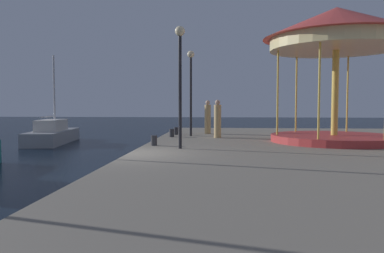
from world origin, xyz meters
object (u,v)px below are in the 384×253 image
Objects in this scene: bollard_north at (176,131)px; person_mid_promenade at (218,120)px; sailboat_grey at (52,134)px; bollard_center at (172,133)px; bollard_south at (154,140)px; lamp_post_near_edge at (180,65)px; carousel at (336,41)px; person_near_carousel at (208,118)px; lamp_post_mid_promenade at (191,78)px.

person_mid_promenade is at bearing -37.19° from bollard_north.
sailboat_grey is at bearing 161.26° from bollard_north.
sailboat_grey is 8.55m from bollard_north.
bollard_north is (0.05, 1.36, 0.00)m from bollard_center.
sailboat_grey is 11.27m from bollard_south.
lamp_post_near_edge reaches higher than bollard_center.
carousel is (15.28, -6.09, 4.48)m from sailboat_grey.
carousel is 8.91m from bollard_north.
carousel is 1.39× the size of lamp_post_near_edge.
bollard_south is at bearing -123.76° from person_mid_promenade.
lamp_post_near_edge is (8.98, -8.95, 3.23)m from sailboat_grey.
carousel is 3.32× the size of person_near_carousel.
carousel is at bearing -15.31° from bollard_center.
bollard_center is (-7.25, 1.98, -4.05)m from carousel.
lamp_post_near_edge is 7.36m from person_near_carousel.
lamp_post_mid_promenade is at bearing 76.77° from bollard_south.
bollard_center is at bearing -27.07° from sailboat_grey.
bollard_south is at bearing -165.06° from carousel.
lamp_post_mid_promenade is 2.66m from person_mid_promenade.
person_near_carousel is at bearing -11.33° from sailboat_grey.
person_near_carousel is at bearing 72.90° from bollard_south.
lamp_post_mid_promenade is at bearing -117.60° from person_near_carousel.
bollard_south is (-7.42, -1.98, -4.05)m from carousel.
bollard_south is 1.00× the size of bollard_center.
lamp_post_mid_promenade is 2.97m from bollard_north.
carousel reaches higher than person_near_carousel.
bollard_north is (-0.85, 0.75, -2.75)m from lamp_post_mid_promenade.
bollard_north is at bearing 142.81° from person_mid_promenade.
sailboat_grey reaches higher than bollard_north.
person_near_carousel is at bearing 102.70° from person_mid_promenade.
lamp_post_near_edge is at bearing -106.22° from person_mid_promenade.
bollard_south is at bearing 141.68° from lamp_post_near_edge.
person_near_carousel is at bearing 62.40° from lamp_post_mid_promenade.
person_mid_promenade is (2.21, -1.68, 0.66)m from bollard_north.
bollard_center is at bearing -146.02° from lamp_post_mid_promenade.
lamp_post_near_edge is 2.40× the size of person_mid_promenade.
person_mid_promenade is at bearing -23.24° from sailboat_grey.
bollard_north is 1.95m from person_near_carousel.
person_mid_promenade is (10.29, -4.42, 1.09)m from sailboat_grey.
lamp_post_near_edge is 3.14m from bollard_south.
bollard_center is at bearing 164.69° from carousel.
carousel reaches higher than sailboat_grey.
carousel is 3.33× the size of person_mid_promenade.
bollard_south is at bearing -107.10° from person_near_carousel.
bollard_south is 4.44m from person_mid_promenade.
sailboat_grey is 11.26m from person_mid_promenade.
bollard_south is 6.43m from person_near_carousel.
lamp_post_near_edge is at bearing -44.93° from sailboat_grey.
person_mid_promenade is at bearing 161.50° from carousel.
sailboat_grey is 1.37× the size of lamp_post_near_edge.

